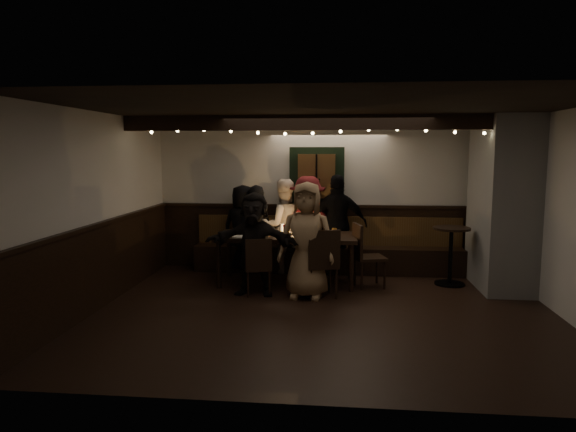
# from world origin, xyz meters

# --- Properties ---
(room) EXTENTS (6.02, 5.01, 2.62)m
(room) POSITION_xyz_m (1.07, 1.42, 1.07)
(room) COLOR black
(room) RESTS_ON ground
(dining_table) EXTENTS (2.18, 0.93, 0.94)m
(dining_table) POSITION_xyz_m (-0.62, 1.40, 0.71)
(dining_table) COLOR black
(dining_table) RESTS_ON ground
(chair_near_left) EXTENTS (0.48, 0.48, 0.84)m
(chair_near_left) POSITION_xyz_m (-0.96, 0.66, 0.48)
(chair_near_left) COLOR black
(chair_near_left) RESTS_ON ground
(chair_near_right) EXTENTS (0.55, 0.55, 1.00)m
(chair_near_right) POSITION_xyz_m (-0.03, 0.62, 0.56)
(chair_near_right) COLOR black
(chair_near_right) RESTS_ON ground
(chair_end) EXTENTS (0.54, 0.54, 0.98)m
(chair_end) POSITION_xyz_m (0.58, 1.30, 0.55)
(chair_end) COLOR black
(chair_end) RESTS_ON ground
(high_top) EXTENTS (0.57, 0.57, 0.91)m
(high_top) POSITION_xyz_m (1.94, 1.57, 0.58)
(high_top) COLOR black
(high_top) RESTS_ON ground
(person_a) EXTENTS (0.80, 0.58, 1.51)m
(person_a) POSITION_xyz_m (-1.46, 2.16, 0.75)
(person_a) COLOR black
(person_a) RESTS_ON ground
(person_b) EXTENTS (0.63, 0.50, 1.51)m
(person_b) POSITION_xyz_m (-1.23, 2.06, 0.76)
(person_b) COLOR black
(person_b) RESTS_ON ground
(person_c) EXTENTS (0.94, 0.84, 1.61)m
(person_c) POSITION_xyz_m (-0.76, 2.18, 0.80)
(person_c) COLOR #F0DDC9
(person_c) RESTS_ON ground
(person_d) EXTENTS (1.21, 0.92, 1.66)m
(person_d) POSITION_xyz_m (-0.34, 2.12, 0.83)
(person_d) COLOR #490E11
(person_d) RESTS_ON ground
(person_e) EXTENTS (1.01, 0.46, 1.69)m
(person_e) POSITION_xyz_m (0.18, 2.13, 0.85)
(person_e) COLOR black
(person_e) RESTS_ON ground
(person_f) EXTENTS (1.42, 0.56, 1.50)m
(person_f) POSITION_xyz_m (-1.03, 0.73, 0.75)
(person_f) COLOR black
(person_f) RESTS_ON ground
(person_g) EXTENTS (0.87, 0.62, 1.66)m
(person_g) POSITION_xyz_m (-0.26, 0.64, 0.83)
(person_g) COLOR #977550
(person_g) RESTS_ON ground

